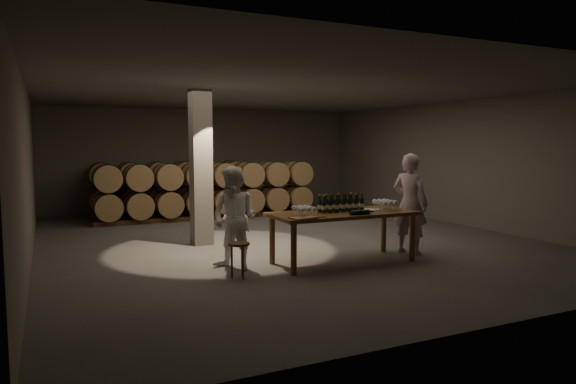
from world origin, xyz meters
name	(u,v)px	position (x,y,z in m)	size (l,w,h in m)	color
room	(201,168)	(-1.80, 0.20, 1.60)	(12.00, 12.00, 12.00)	#4F4D4A
tasting_table	(343,218)	(0.00, -2.50, 0.80)	(2.60, 1.10, 0.90)	brown
barrel_stack_back	(170,186)	(-1.35, 5.20, 0.83)	(4.70, 0.95, 1.57)	brown
barrel_stack_front	(209,189)	(-0.57, 3.80, 0.83)	(6.26, 0.95, 1.57)	brown
bottle_cluster	(341,205)	(0.00, -2.42, 1.02)	(0.86, 0.23, 0.32)	black
lying_bottles	(360,212)	(0.08, -2.91, 0.94)	(0.47, 0.08, 0.08)	black
glass_cluster_left	(304,209)	(-0.84, -2.61, 1.02)	(0.30, 0.41, 0.16)	silver
glass_cluster_right	(385,202)	(0.85, -2.54, 1.03)	(0.31, 0.42, 0.19)	silver
plate	(371,210)	(0.59, -2.51, 0.91)	(0.31, 0.31, 0.02)	white
notebook_near	(310,218)	(-0.90, -2.95, 0.92)	(0.23, 0.19, 0.03)	#935C35
notebook_corner	(298,218)	(-1.10, -2.93, 0.91)	(0.21, 0.27, 0.02)	#935C35
pen	(322,217)	(-0.66, -2.93, 0.91)	(0.01, 0.01, 0.14)	black
stool	(239,249)	(-2.03, -2.73, 0.46)	(0.34, 0.34, 0.56)	brown
person_man	(410,204)	(1.56, -2.38, 0.96)	(0.70, 0.46, 1.92)	beige
person_woman	(235,218)	(-1.90, -2.17, 0.86)	(0.84, 0.65, 1.72)	white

